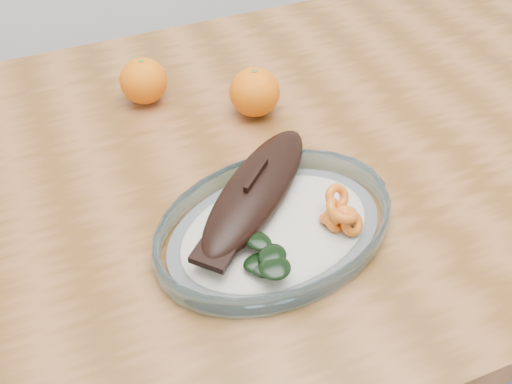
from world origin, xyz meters
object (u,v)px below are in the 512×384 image
Objects in this scene: orange_left at (144,81)px; orange_right at (255,92)px; dining_table at (287,200)px; plated_meal at (274,223)px.

orange_right is (0.14, -0.09, 0.00)m from orange_left.
plated_meal is at bearing -121.68° from dining_table.
dining_table is at bearing 46.74° from plated_meal.
dining_table is at bearing -83.06° from orange_right.
orange_right reaches higher than orange_left.
plated_meal is 9.05× the size of orange_left.
orange_left is 0.96× the size of orange_right.
dining_table is 16.65× the size of orange_left.
plated_meal is 8.69× the size of orange_right.
plated_meal is 0.34m from orange_left.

